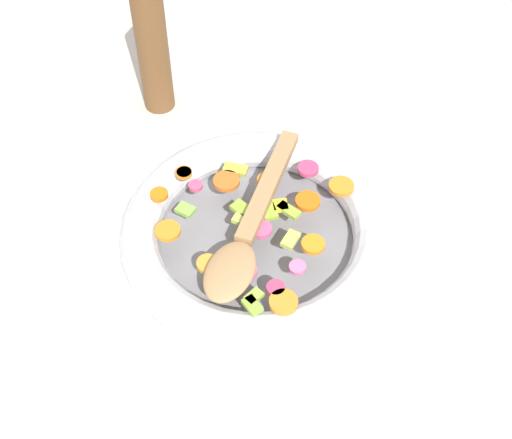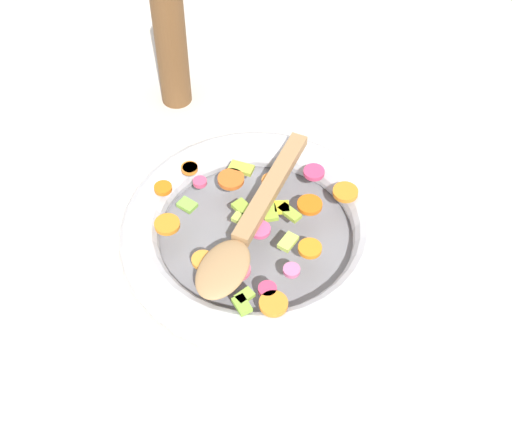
# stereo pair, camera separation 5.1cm
# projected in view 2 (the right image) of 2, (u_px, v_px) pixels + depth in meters

# --- Properties ---
(ground_plane) EXTENTS (4.00, 4.00, 0.00)m
(ground_plane) POSITION_uv_depth(u_px,v_px,m) (256.00, 244.00, 0.92)
(ground_plane) COLOR beige
(skillet) EXTENTS (0.35, 0.35, 0.05)m
(skillet) POSITION_uv_depth(u_px,v_px,m) (256.00, 233.00, 0.91)
(skillet) COLOR slate
(skillet) RESTS_ON ground_plane
(chopped_vegetables) EXTENTS (0.26, 0.25, 0.01)m
(chopped_vegetables) POSITION_uv_depth(u_px,v_px,m) (253.00, 222.00, 0.88)
(chopped_vegetables) COLOR orange
(chopped_vegetables) RESTS_ON skillet
(wooden_spoon) EXTENTS (0.13, 0.28, 0.01)m
(wooden_spoon) POSITION_uv_depth(u_px,v_px,m) (246.00, 229.00, 0.86)
(wooden_spoon) COLOR #A87F51
(wooden_spoon) RESTS_ON chopped_vegetables
(pepper_mill) EXTENTS (0.05, 0.05, 0.24)m
(pepper_mill) POSITION_uv_depth(u_px,v_px,m) (171.00, 40.00, 1.02)
(pepper_mill) COLOR brown
(pepper_mill) RESTS_ON ground_plane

